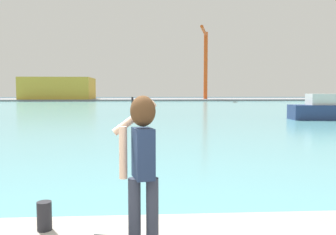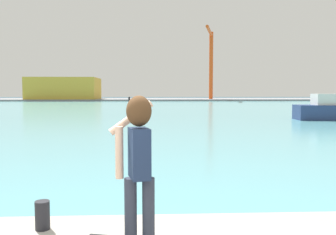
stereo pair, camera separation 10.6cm
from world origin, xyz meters
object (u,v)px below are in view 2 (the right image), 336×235
(person_photographer, at_px, (138,156))
(harbor_bollard, at_px, (42,215))
(warehouse_left, at_px, (65,88))
(port_crane, at_px, (211,57))

(person_photographer, xyz_separation_m, harbor_bollard, (-1.27, 0.64, -0.88))
(harbor_bollard, relative_size, warehouse_left, 0.02)
(harbor_bollard, bearing_deg, warehouse_left, 103.48)
(warehouse_left, bearing_deg, port_crane, -4.48)
(person_photographer, xyz_separation_m, port_crane, (15.15, 84.97, 9.53))
(harbor_bollard, bearing_deg, port_crane, 78.98)
(harbor_bollard, distance_m, port_crane, 86.54)
(person_photographer, distance_m, port_crane, 86.83)
(harbor_bollard, relative_size, port_crane, 0.02)
(warehouse_left, relative_size, port_crane, 0.99)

